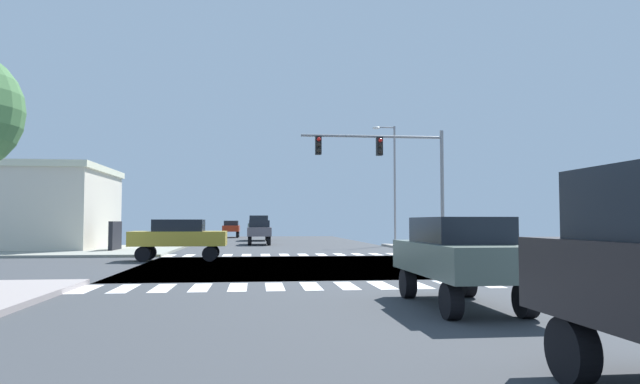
{
  "coord_description": "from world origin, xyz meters",
  "views": [
    {
      "loc": [
        -2.28,
        -22.76,
        1.79
      ],
      "look_at": [
        1.27,
        8.04,
        3.43
      ],
      "focal_mm": 31.35,
      "sensor_mm": 36.0,
      "label": 1
    }
  ],
  "objects_px": {
    "sedan_queued_3": "(179,236)",
    "traffic_signal_mast": "(388,161)",
    "suv_outer_1": "(259,226)",
    "sedan_leading_4": "(460,253)",
    "street_lamp": "(392,175)",
    "sedan_farside_1": "(231,227)",
    "sedan_crossing_2": "(259,230)"
  },
  "relations": [
    {
      "from": "sedan_farside_1",
      "to": "sedan_crossing_2",
      "type": "bearing_deg",
      "value": 98.55
    },
    {
      "from": "sedan_farside_1",
      "to": "sedan_leading_4",
      "type": "bearing_deg",
      "value": 97.65
    },
    {
      "from": "sedan_farside_1",
      "to": "sedan_crossing_2",
      "type": "distance_m",
      "value": 20.19
    },
    {
      "from": "sedan_crossing_2",
      "to": "sedan_queued_3",
      "type": "height_order",
      "value": "same"
    },
    {
      "from": "sedan_leading_4",
      "to": "traffic_signal_mast",
      "type": "bearing_deg",
      "value": 80.86
    },
    {
      "from": "sedan_leading_4",
      "to": "suv_outer_1",
      "type": "bearing_deg",
      "value": 95.5
    },
    {
      "from": "street_lamp",
      "to": "sedan_crossing_2",
      "type": "height_order",
      "value": "street_lamp"
    },
    {
      "from": "street_lamp",
      "to": "sedan_leading_4",
      "type": "xyz_separation_m",
      "value": [
        -5.89,
        -29.57,
        -4.19
      ]
    },
    {
      "from": "sedan_queued_3",
      "to": "sedan_leading_4",
      "type": "distance_m",
      "value": 16.78
    },
    {
      "from": "street_lamp",
      "to": "sedan_farside_1",
      "type": "bearing_deg",
      "value": 119.78
    },
    {
      "from": "sedan_crossing_2",
      "to": "sedan_leading_4",
      "type": "distance_m",
      "value": 32.38
    },
    {
      "from": "sedan_leading_4",
      "to": "street_lamp",
      "type": "bearing_deg",
      "value": 78.74
    },
    {
      "from": "traffic_signal_mast",
      "to": "sedan_queued_3",
      "type": "height_order",
      "value": "traffic_signal_mast"
    },
    {
      "from": "traffic_signal_mast",
      "to": "sedan_leading_4",
      "type": "xyz_separation_m",
      "value": [
        -3.01,
        -18.71,
        -4.02
      ]
    },
    {
      "from": "traffic_signal_mast",
      "to": "sedan_leading_4",
      "type": "relative_size",
      "value": 1.87
    },
    {
      "from": "sedan_queued_3",
      "to": "suv_outer_1",
      "type": "bearing_deg",
      "value": 171.95
    },
    {
      "from": "sedan_crossing_2",
      "to": "traffic_signal_mast",
      "type": "bearing_deg",
      "value": 117.56
    },
    {
      "from": "sedan_farside_1",
      "to": "sedan_queued_3",
      "type": "height_order",
      "value": "same"
    },
    {
      "from": "traffic_signal_mast",
      "to": "suv_outer_1",
      "type": "relative_size",
      "value": 1.74
    },
    {
      "from": "traffic_signal_mast",
      "to": "street_lamp",
      "type": "bearing_deg",
      "value": 75.15
    },
    {
      "from": "street_lamp",
      "to": "suv_outer_1",
      "type": "distance_m",
      "value": 16.03
    },
    {
      "from": "sedan_leading_4",
      "to": "suv_outer_1",
      "type": "relative_size",
      "value": 0.93
    },
    {
      "from": "sedan_crossing_2",
      "to": "sedan_leading_4",
      "type": "relative_size",
      "value": 1.0
    },
    {
      "from": "traffic_signal_mast",
      "to": "sedan_crossing_2",
      "type": "height_order",
      "value": "traffic_signal_mast"
    },
    {
      "from": "sedan_queued_3",
      "to": "traffic_signal_mast",
      "type": "bearing_deg",
      "value": 109.6
    },
    {
      "from": "sedan_leading_4",
      "to": "sedan_farside_1",
      "type": "bearing_deg",
      "value": 97.65
    },
    {
      "from": "sedan_queued_3",
      "to": "suv_outer_1",
      "type": "relative_size",
      "value": 0.93
    },
    {
      "from": "traffic_signal_mast",
      "to": "sedan_farside_1",
      "type": "height_order",
      "value": "traffic_signal_mast"
    },
    {
      "from": "traffic_signal_mast",
      "to": "street_lamp",
      "type": "relative_size",
      "value": 0.89
    },
    {
      "from": "sedan_farside_1",
      "to": "sedan_leading_4",
      "type": "relative_size",
      "value": 1.0
    },
    {
      "from": "sedan_queued_3",
      "to": "sedan_leading_4",
      "type": "xyz_separation_m",
      "value": [
        7.78,
        -14.86,
        0.0
      ]
    },
    {
      "from": "traffic_signal_mast",
      "to": "sedan_queued_3",
      "type": "bearing_deg",
      "value": -160.4
    }
  ]
}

